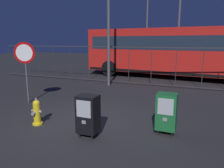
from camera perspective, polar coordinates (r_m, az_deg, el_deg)
ground_plane at (r=6.31m, az=-6.79°, el=-9.83°), size 60.00×60.00×0.00m
fire_hydrant at (r=6.31m, az=-19.21°, el=-7.04°), size 0.33×0.32×0.75m
newspaper_box_primary at (r=5.50m, az=14.17°, el=-7.06°), size 0.48×0.42×1.02m
newspaper_box_secondary at (r=5.20m, az=-6.35°, el=-7.84°), size 0.48×0.42×1.02m
stop_sign at (r=8.42m, az=-21.94°, el=5.95°), size 0.71×0.31×2.23m
fence_barrier at (r=11.25m, az=7.34°, el=4.85°), size 18.03×0.04×2.00m
bus_near at (r=13.92m, az=15.41°, el=8.62°), size 10.67×3.46×3.00m
bus_far at (r=17.46m, az=15.48°, el=9.09°), size 10.70×3.60×3.00m
street_light_near_left at (r=19.37m, az=9.30°, el=18.22°), size 0.32×0.32×8.12m
street_light_near_right at (r=11.06m, az=-0.92°, el=19.71°), size 0.32×0.32×6.66m
street_light_far_left at (r=15.69m, az=17.47°, el=18.88°), size 0.32×0.32×7.78m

